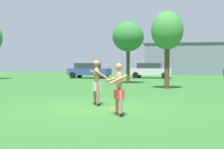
# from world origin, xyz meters

# --- Properties ---
(ground_plane) EXTENTS (80.00, 80.00, 0.00)m
(ground_plane) POSITION_xyz_m (0.00, 0.00, 0.00)
(ground_plane) COLOR #2D6628
(player_near) EXTENTS (0.75, 0.74, 1.65)m
(player_near) POSITION_xyz_m (1.14, -1.40, 0.86)
(player_near) COLOR black
(player_near) RESTS_ON ground_plane
(player_in_gray) EXTENTS (0.82, 0.72, 1.76)m
(player_in_gray) POSITION_xyz_m (-0.16, 0.77, 0.98)
(player_in_gray) COLOR black
(player_in_gray) RESTS_ON ground_plane
(frisbee) EXTENTS (0.30, 0.30, 0.03)m
(frisbee) POSITION_xyz_m (0.68, -0.21, 0.01)
(frisbee) COLOR orange
(frisbee) RESTS_ON ground_plane
(car_blue_mid_lot) EXTENTS (4.44, 2.33, 1.58)m
(car_blue_mid_lot) POSITION_xyz_m (-6.27, 20.55, 0.82)
(car_blue_mid_lot) COLOR #2D478C
(car_blue_mid_lot) RESTS_ON ground_plane
(car_silver_far_end) EXTENTS (4.42, 2.29, 1.58)m
(car_silver_far_end) POSITION_xyz_m (0.07, 22.10, 0.82)
(car_silver_far_end) COLOR silver
(car_silver_far_end) RESTS_ON ground_plane
(outbuilding_behind_lot) EXTENTS (13.59, 6.08, 4.21)m
(outbuilding_behind_lot) POSITION_xyz_m (5.04, 33.18, 2.11)
(outbuilding_behind_lot) COLOR slate
(outbuilding_behind_lot) RESTS_ON ground_plane
(tree_left_field) EXTENTS (2.47, 2.47, 4.85)m
(tree_left_field) POSITION_xyz_m (-0.96, 13.44, 3.65)
(tree_left_field) COLOR #4C3823
(tree_left_field) RESTS_ON ground_plane
(tree_behind_players) EXTENTS (2.01, 2.01, 4.86)m
(tree_behind_players) POSITION_xyz_m (2.23, 9.00, 3.60)
(tree_behind_players) COLOR #4C3823
(tree_behind_players) RESTS_ON ground_plane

